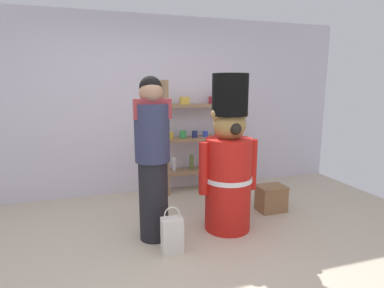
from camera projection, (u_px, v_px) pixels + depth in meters
ground_plane at (184, 266)px, 2.79m from camera, size 6.40×6.40×0.00m
back_wall at (144, 106)px, 4.61m from camera, size 6.40×0.12×2.60m
merchandise_shelf at (201, 136)px, 4.73m from camera, size 1.15×0.35×1.68m
teddy_bear_guard at (229, 163)px, 3.40m from camera, size 0.69×0.53×1.73m
person_shopper at (153, 157)px, 3.15m from camera, size 0.37×0.36×1.70m
shopping_bag at (172, 235)px, 2.99m from camera, size 0.20×0.14×0.47m
display_crate at (271, 198)px, 4.00m from camera, size 0.36×0.27×0.33m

